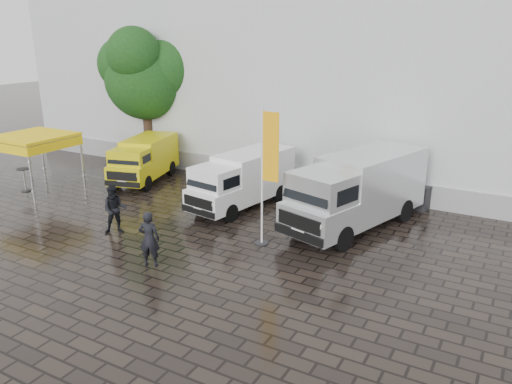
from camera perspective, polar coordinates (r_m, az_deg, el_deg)
ground at (r=17.04m, az=-0.75°, el=-7.32°), size 120.00×120.00×0.00m
exhibition_hall at (r=29.94m, az=18.77°, el=14.54°), size 44.00×16.00×12.00m
hall_plinth at (r=23.07m, az=13.54°, el=0.33°), size 44.00×0.15×1.00m
van_yellow at (r=25.72m, az=-12.66°, el=3.51°), size 2.94×4.95×2.14m
van_white at (r=21.35m, az=-1.58°, el=1.26°), size 2.62×5.55×2.31m
van_silver at (r=19.32m, az=11.41°, el=-0.08°), size 3.98×6.89×2.83m
canopy_tent at (r=25.14m, az=-24.17°, el=5.56°), size 3.03×3.03×2.76m
flagpole at (r=16.99m, az=1.24°, el=2.54°), size 0.88×0.50×4.95m
tree at (r=28.74m, az=-12.53°, el=13.02°), size 4.37×4.38×7.85m
cocktail_table at (r=26.08m, az=-24.93°, el=1.28°), size 0.60×0.60×1.11m
wheelie_bin at (r=22.30m, az=18.40°, el=-0.66°), size 0.72×0.72×1.04m
person_front at (r=16.38m, az=-12.11°, el=-5.27°), size 0.80×0.67×1.86m
person_tent at (r=19.35m, az=-15.83°, el=-1.93°), size 1.14×1.12×1.85m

